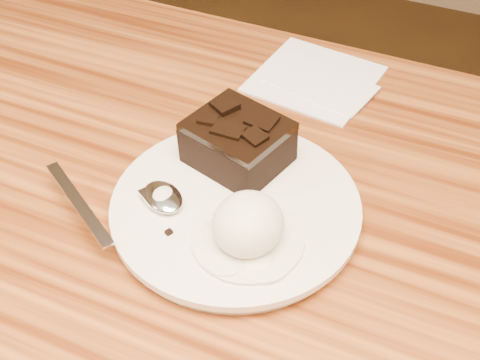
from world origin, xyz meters
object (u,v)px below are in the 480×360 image
at_px(brownie, 238,145).
at_px(napkin, 315,78).
at_px(ice_cream_scoop, 248,224).
at_px(plate, 236,210).
at_px(spoon, 163,198).

bearing_deg(brownie, napkin, 85.31).
bearing_deg(ice_cream_scoop, napkin, 97.21).
xyz_separation_m(brownie, ice_cream_scoop, (0.05, -0.09, 0.00)).
bearing_deg(napkin, ice_cream_scoop, -82.79).
relative_size(plate, brownie, 2.65).
relative_size(ice_cream_scoop, napkin, 0.49).
distance_m(plate, ice_cream_scoop, 0.06).
xyz_separation_m(spoon, napkin, (0.05, 0.27, -0.02)).
height_order(brownie, spoon, brownie).
height_order(plate, spoon, spoon).
height_order(brownie, napkin, brownie).
distance_m(brownie, spoon, 0.09).
height_order(plate, napkin, plate).
height_order(ice_cream_scoop, spoon, ice_cream_scoop).
bearing_deg(ice_cream_scoop, spoon, 172.96).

